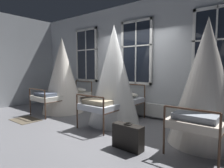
{
  "coord_description": "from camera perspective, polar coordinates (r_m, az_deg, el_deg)",
  "views": [
    {
      "loc": [
        2.97,
        -3.57,
        1.44
      ],
      "look_at": [
        -0.08,
        0.26,
        1.01
      ],
      "focal_mm": 30.8,
      "sensor_mm": 36.0,
      "label": 1
    }
  ],
  "objects": [
    {
      "name": "cot_second",
      "position": [
        4.9,
        0.59,
        2.32
      ],
      "size": [
        1.33,
        1.84,
        2.5
      ],
      "rotation": [
        0.0,
        0.0,
        1.58
      ],
      "color": "#4C3323",
      "rests_on": "ground"
    },
    {
      "name": "rug_first",
      "position": [
        5.83,
        -24.32,
        -9.68
      ],
      "size": [
        0.8,
        0.57,
        0.01
      ],
      "primitive_type": "cube",
      "rotation": [
        0.0,
        0.0,
        -0.01
      ],
      "color": "brown",
      "rests_on": "ground"
    },
    {
      "name": "ground",
      "position": [
        4.85,
        -1.22,
        -12.22
      ],
      "size": [
        16.24,
        16.24,
        0.0
      ],
      "primitive_type": "plane",
      "color": "slate"
    },
    {
      "name": "back_wall_with_windows",
      "position": [
        5.79,
        7.72,
        7.2
      ],
      "size": [
        8.64,
        0.1,
        3.33
      ],
      "primitive_type": "cube",
      "color": "silver",
      "rests_on": "ground"
    },
    {
      "name": "window_bank",
      "position": [
        5.69,
        7.03,
        1.46
      ],
      "size": [
        5.19,
        0.1,
        2.73
      ],
      "color": "black",
      "rests_on": "ground"
    },
    {
      "name": "suitcase_dark",
      "position": [
        3.5,
        4.73,
        -15.32
      ],
      "size": [
        0.57,
        0.23,
        0.47
      ],
      "rotation": [
        0.0,
        0.0,
        -0.03
      ],
      "color": "black",
      "rests_on": "ground"
    },
    {
      "name": "cot_third",
      "position": [
        3.95,
        26.16,
        0.09
      ],
      "size": [
        1.33,
        1.84,
        2.34
      ],
      "rotation": [
        0.0,
        0.0,
        1.56
      ],
      "color": "#4C3323",
      "rests_on": "ground"
    },
    {
      "name": "cot_first",
      "position": [
        6.36,
        -14.46,
        2.26
      ],
      "size": [
        1.33,
        1.84,
        2.38
      ],
      "rotation": [
        0.0,
        0.0,
        1.56
      ],
      "color": "#4C3323",
      "rests_on": "ground"
    }
  ]
}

